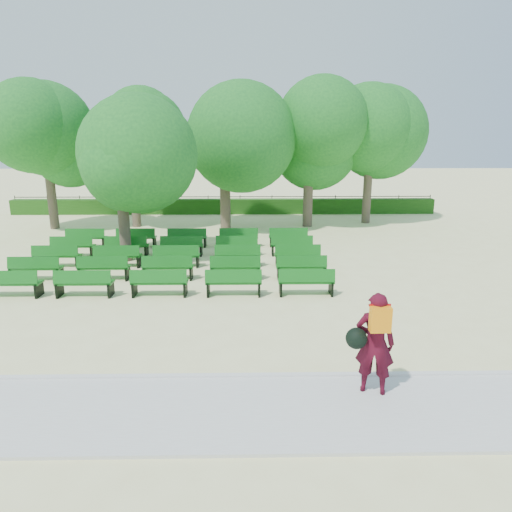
{
  "coord_description": "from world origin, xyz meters",
  "views": [
    {
      "loc": [
        1.49,
        -14.16,
        4.46
      ],
      "look_at": [
        1.72,
        -1.0,
        1.1
      ],
      "focal_mm": 32.0,
      "sensor_mm": 36.0,
      "label": 1
    }
  ],
  "objects": [
    {
      "name": "ground",
      "position": [
        0.0,
        0.0,
        0.0
      ],
      "size": [
        120.0,
        120.0,
        0.0
      ],
      "primitive_type": "plane",
      "color": "#ECE79C"
    },
    {
      "name": "paving",
      "position": [
        0.0,
        -7.4,
        0.03
      ],
      "size": [
        30.0,
        2.2,
        0.06
      ],
      "primitive_type": "cube",
      "color": "silver",
      "rests_on": "ground"
    },
    {
      "name": "curb",
      "position": [
        0.0,
        -6.25,
        0.05
      ],
      "size": [
        30.0,
        0.12,
        0.1
      ],
      "primitive_type": "cube",
      "color": "silver",
      "rests_on": "ground"
    },
    {
      "name": "hedge",
      "position": [
        0.0,
        14.0,
        0.45
      ],
      "size": [
        26.0,
        0.7,
        0.9
      ],
      "primitive_type": "cube",
      "color": "#205115",
      "rests_on": "ground"
    },
    {
      "name": "fence",
      "position": [
        0.0,
        14.4,
        0.0
      ],
      "size": [
        26.0,
        0.1,
        1.02
      ],
      "primitive_type": null,
      "color": "black",
      "rests_on": "ground"
    },
    {
      "name": "tree_line",
      "position": [
        0.0,
        10.0,
        0.0
      ],
      "size": [
        21.8,
        6.8,
        7.04
      ],
      "primitive_type": null,
      "color": "#1E7023",
      "rests_on": "ground"
    },
    {
      "name": "bench_array",
      "position": [
        -1.09,
        1.84,
        0.08
      ],
      "size": [
        1.67,
        0.59,
        1.04
      ],
      "rotation": [
        0.0,
        0.0,
        -0.05
      ],
      "color": "#116117",
      "rests_on": "ground"
    },
    {
      "name": "tree_among",
      "position": [
        -3.15,
        2.72,
        3.97
      ],
      "size": [
        4.27,
        4.27,
        5.91
      ],
      "color": "brown",
      "rests_on": "ground"
    },
    {
      "name": "person",
      "position": [
        3.68,
        -6.84,
        1.03
      ],
      "size": [
        0.93,
        0.63,
        1.87
      ],
      "rotation": [
        0.0,
        0.0,
        2.85
      ],
      "color": "#400917",
      "rests_on": "ground"
    }
  ]
}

